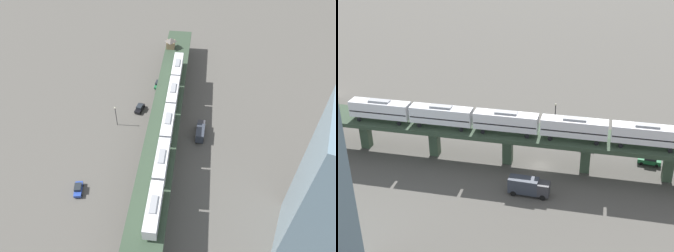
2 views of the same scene
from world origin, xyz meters
The scene contains 8 objects.
ground_plane centered at (0.00, 0.00, 0.00)m, with size 400.00×400.00×0.00m, color #4C4944.
elevated_viaduct centered at (0.05, -0.16, 6.16)m, with size 34.90×90.44×7.16m.
subway_train centered at (-3.25, 5.84, 9.70)m, with size 20.90×60.50×4.45m.
street_car_black centered at (11.15, -5.04, 0.94)m, with size 2.20×4.52×1.89m.
street_car_green centered at (10.99, -18.33, 0.94)m, with size 2.62×4.67×1.89m.
street_car_blue centered at (11.29, 27.68, 0.94)m, with size 3.64×4.73×1.89m.
delivery_truck centered at (-9.79, -2.27, 1.76)m, with size 4.00×7.54×3.20m.
street_lamp centered at (14.34, 3.39, 4.11)m, with size 0.44×0.44×6.94m.
Camera 2 is at (-71.18, -32.11, 47.74)m, focal length 50.00 mm.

